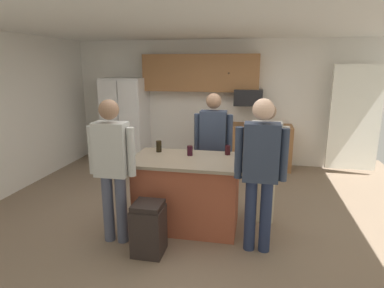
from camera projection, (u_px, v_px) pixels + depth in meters
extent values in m
plane|color=#7F6B56|center=(196.00, 216.00, 4.60)|extent=(7.04, 7.04, 0.00)
plane|color=white|center=(197.00, 22.00, 3.98)|extent=(7.04, 7.04, 0.00)
cube|color=white|center=(220.00, 103.00, 6.96)|extent=(6.40, 0.10, 2.60)
cube|color=white|center=(354.00, 119.00, 6.14)|extent=(0.90, 0.06, 2.00)
cube|color=#936038|center=(200.00, 73.00, 6.70)|extent=(2.40, 0.35, 0.75)
sphere|color=#4C3823|center=(229.00, 73.00, 6.40)|extent=(0.04, 0.04, 0.04)
cube|color=#936038|center=(246.00, 146.00, 6.75)|extent=(1.80, 0.60, 0.90)
sphere|color=#4C3823|center=(269.00, 151.00, 6.36)|extent=(0.04, 0.04, 0.04)
cube|color=white|center=(126.00, 120.00, 7.05)|extent=(0.87, 0.70, 1.82)
cube|color=white|center=(109.00, 123.00, 6.74)|extent=(0.41, 0.04, 1.74)
cube|color=white|center=(129.00, 124.00, 6.66)|extent=(0.41, 0.04, 1.74)
cylinder|color=#B2B2B7|center=(118.00, 119.00, 6.65)|extent=(0.02, 0.02, 0.35)
cube|color=black|center=(248.00, 97.00, 6.53)|extent=(0.56, 0.40, 0.32)
cube|color=#9E4C33|center=(188.00, 194.00, 4.24)|extent=(1.29, 0.73, 0.89)
cube|color=gray|center=(187.00, 160.00, 4.13)|extent=(1.43, 0.87, 0.04)
cylinder|color=#232D4C|center=(250.00, 215.00, 3.69)|extent=(0.13, 0.13, 0.85)
cylinder|color=#232D4C|center=(265.00, 216.00, 3.66)|extent=(0.13, 0.13, 0.85)
cube|color=#2D384C|center=(261.00, 152.00, 3.50)|extent=(0.38, 0.22, 0.64)
sphere|color=beige|center=(263.00, 109.00, 3.39)|extent=(0.23, 0.23, 0.23)
cylinder|color=#2D384C|center=(239.00, 153.00, 3.55)|extent=(0.09, 0.09, 0.58)
cylinder|color=#2D384C|center=(284.00, 155.00, 3.46)|extent=(0.09, 0.09, 0.58)
cylinder|color=tan|center=(257.00, 194.00, 4.38)|extent=(0.13, 0.13, 0.79)
cylinder|color=tan|center=(270.00, 195.00, 4.35)|extent=(0.13, 0.13, 0.79)
cube|color=#B7B7B2|center=(266.00, 144.00, 4.20)|extent=(0.38, 0.22, 0.59)
sphere|color=#8C664C|center=(268.00, 111.00, 4.10)|extent=(0.21, 0.21, 0.21)
cylinder|color=#B7B7B2|center=(247.00, 145.00, 4.25)|extent=(0.09, 0.09, 0.53)
cylinder|color=#B7B7B2|center=(285.00, 147.00, 4.16)|extent=(0.09, 0.09, 0.53)
cylinder|color=#383842|center=(207.00, 178.00, 4.95)|extent=(0.13, 0.13, 0.82)
cylinder|color=#383842|center=(218.00, 178.00, 4.92)|extent=(0.13, 0.13, 0.82)
cube|color=#2D384C|center=(213.00, 132.00, 4.76)|extent=(0.38, 0.22, 0.62)
sphere|color=#8C664C|center=(214.00, 101.00, 4.66)|extent=(0.22, 0.22, 0.22)
cylinder|color=#2D384C|center=(197.00, 132.00, 4.81)|extent=(0.09, 0.09, 0.56)
cylinder|color=#2D384C|center=(230.00, 134.00, 4.72)|extent=(0.09, 0.09, 0.56)
cylinder|color=#4C5166|center=(108.00, 208.00, 3.89)|extent=(0.13, 0.13, 0.84)
cylinder|color=#4C5166|center=(122.00, 209.00, 3.86)|extent=(0.13, 0.13, 0.84)
cube|color=#B7B7B2|center=(111.00, 149.00, 3.70)|extent=(0.38, 0.22, 0.63)
sphere|color=#8C664C|center=(109.00, 110.00, 3.59)|extent=(0.23, 0.23, 0.23)
cylinder|color=#B7B7B2|center=(92.00, 150.00, 3.75)|extent=(0.09, 0.09, 0.57)
cylinder|color=#B7B7B2|center=(131.00, 152.00, 3.66)|extent=(0.09, 0.09, 0.57)
cylinder|color=black|center=(190.00, 151.00, 4.25)|extent=(0.07, 0.07, 0.13)
cylinder|color=black|center=(228.00, 150.00, 4.28)|extent=(0.07, 0.07, 0.13)
cylinder|color=black|center=(159.00, 146.00, 4.42)|extent=(0.08, 0.08, 0.15)
cube|color=black|center=(149.00, 231.00, 3.65)|extent=(0.34, 0.34, 0.55)
cube|color=black|center=(148.00, 206.00, 3.58)|extent=(0.32, 0.32, 0.06)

